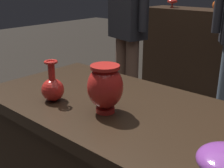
% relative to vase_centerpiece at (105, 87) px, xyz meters
% --- Properties ---
extents(vase_centerpiece, '(0.14, 0.14, 0.19)m').
position_rel_vase_centerpiece_xyz_m(vase_centerpiece, '(0.00, 0.00, 0.00)').
color(vase_centerpiece, red).
rests_on(vase_centerpiece, display_plinth).
extents(vase_tall_behind, '(0.09, 0.09, 0.17)m').
position_rel_vase_centerpiece_xyz_m(vase_tall_behind, '(-0.24, -0.06, -0.05)').
color(vase_tall_behind, red).
rests_on(vase_tall_behind, display_plinth).
extents(shelf_vase_left, '(0.10, 0.10, 0.20)m').
position_rel_vase_centerpiece_xyz_m(shelf_vase_left, '(-0.53, 2.28, 0.15)').
color(shelf_vase_left, '#E55B1E').
rests_on(shelf_vase_left, back_display_shelf).
extents(shelf_vase_far_left, '(0.12, 0.12, 0.09)m').
position_rel_vase_centerpiece_xyz_m(shelf_vase_far_left, '(-1.05, 2.26, 0.15)').
color(shelf_vase_far_left, red).
rests_on(shelf_vase_far_left, back_display_shelf).
extents(visitor_near_left, '(0.46, 0.26, 1.66)m').
position_rel_vase_centerpiece_xyz_m(visitor_near_left, '(-0.83, 1.17, 0.08)').
color(visitor_near_left, brown).
rests_on(visitor_near_left, ground_plane).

